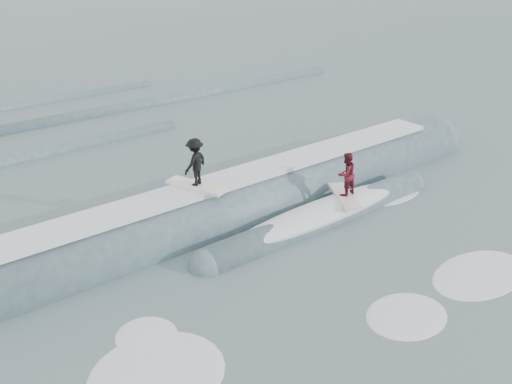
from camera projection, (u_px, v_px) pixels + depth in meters
ground at (338, 271)px, 15.72m from camera, size 160.00×160.00×0.00m
breaking_wave at (247, 212)px, 18.93m from camera, size 23.66×4.06×2.55m
surfer_black at (195, 165)px, 17.25m from camera, size 1.20×2.07×1.58m
surfer_red at (346, 178)px, 18.50m from camera, size 1.44×2.02×1.56m
whitewater at (339, 298)px, 14.55m from camera, size 13.97×6.69×0.10m
far_swells at (56, 125)px, 27.60m from camera, size 35.88×8.65×0.80m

